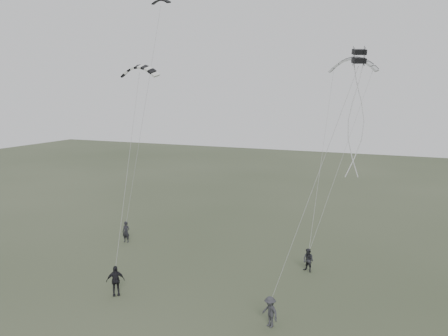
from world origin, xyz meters
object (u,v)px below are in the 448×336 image
at_px(kite_box, 359,56).
at_px(kite_dark_small, 161,0).
at_px(flyer_right, 308,260).
at_px(flyer_center, 115,281).
at_px(kite_striped, 139,67).
at_px(flyer_left, 126,232).
at_px(kite_pale_large, 353,59).
at_px(flyer_far, 270,312).

bearing_deg(kite_box, kite_dark_small, 133.86).
relative_size(flyer_right, flyer_center, 0.88).
xyz_separation_m(flyer_center, kite_striped, (-2.17, 6.57, 12.92)).
bearing_deg(kite_dark_small, kite_box, -20.80).
bearing_deg(flyer_center, flyer_right, -0.65).
bearing_deg(kite_box, flyer_right, 108.23).
bearing_deg(kite_striped, flyer_left, 144.80).
distance_m(flyer_right, kite_dark_small, 22.99).
distance_m(kite_pale_large, kite_striped, 16.73).
height_order(kite_pale_large, kite_box, kite_pale_large).
xyz_separation_m(kite_pale_large, kite_striped, (-13.43, -9.93, -0.85)).
xyz_separation_m(flyer_right, kite_pale_large, (1.33, 8.56, 13.88)).
height_order(flyer_left, flyer_center, flyer_center).
xyz_separation_m(flyer_far, kite_dark_small, (-12.81, 11.45, 18.48)).
relative_size(kite_dark_small, kite_box, 2.20).
height_order(flyer_right, kite_box, kite_box).
relative_size(flyer_left, kite_striped, 0.62).
bearing_deg(kite_pale_large, kite_dark_small, -155.41).
bearing_deg(flyer_left, kite_box, -16.23).
height_order(flyer_center, kite_pale_large, kite_pale_large).
height_order(flyer_far, kite_dark_small, kite_dark_small).
distance_m(flyer_left, flyer_right, 14.94).
distance_m(flyer_center, kite_box, 18.86).
bearing_deg(flyer_right, flyer_center, -117.14).
height_order(flyer_right, flyer_center, flyer_center).
bearing_deg(flyer_far, kite_box, 84.78).
distance_m(flyer_left, kite_pale_large, 22.91).
xyz_separation_m(flyer_left, flyer_far, (14.59, -8.10, -0.04)).
relative_size(flyer_far, kite_box, 2.31).
distance_m(kite_dark_small, kite_striped, 7.47).
relative_size(flyer_right, kite_pale_large, 0.42).
distance_m(flyer_center, kite_striped, 14.65).
bearing_deg(flyer_far, flyer_center, -147.21).
bearing_deg(kite_box, flyer_center, 176.54).
relative_size(kite_dark_small, kite_striped, 0.56).
relative_size(kite_striped, kite_box, 3.91).
height_order(flyer_right, kite_pale_large, kite_pale_large).
bearing_deg(kite_striped, flyer_far, -34.35).
relative_size(flyer_far, kite_pale_large, 0.43).
height_order(flyer_center, kite_box, kite_box).
xyz_separation_m(flyer_right, kite_dark_small, (-13.16, 3.60, 18.50)).
bearing_deg(flyer_right, kite_box, -25.10).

